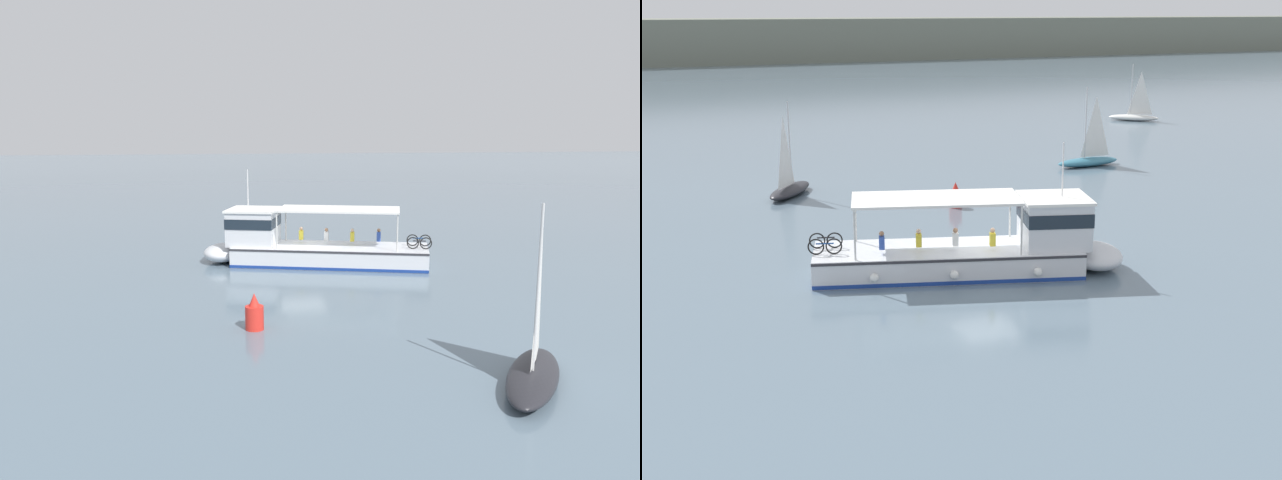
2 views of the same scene
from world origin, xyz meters
The scene contains 4 objects.
ground_plane centered at (0.00, 0.00, 0.00)m, with size 400.00×400.00×0.00m, color slate.
ferry_main centered at (0.05, 0.11, 1.02)m, with size 13.02×7.09×5.32m.
sailboat_off_stern centered at (-3.60, 17.99, 0.54)m, with size 4.01×4.68×5.40m.
channel_buoy centered at (3.85, 11.17, 0.57)m, with size 0.70×0.70×1.40m.
Camera 1 is at (5.86, 32.87, 7.23)m, focal length 33.65 mm.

